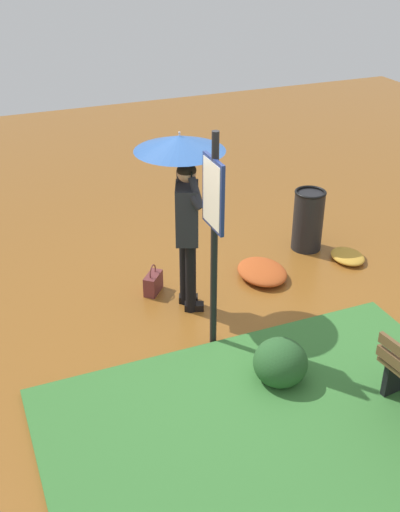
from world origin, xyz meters
TOP-DOWN VIEW (x-y plane):
  - ground_plane at (0.00, 0.00)m, footprint 18.00×18.00m
  - person_with_umbrella at (0.32, 0.26)m, footprint 0.96×0.96m
  - info_sign_post at (-0.50, 0.26)m, footprint 0.44×0.07m
  - handbag at (0.68, 0.52)m, footprint 0.32×0.30m
  - trash_bin at (0.97, -1.75)m, footprint 0.42×0.42m
  - shrub_cluster at (-1.30, -0.10)m, footprint 0.58×0.52m
  - leaf_pile_near_person at (0.50, -0.84)m, footprint 0.73×0.58m
  - leaf_pile_by_bench at (0.46, -2.08)m, footprint 0.51×0.41m

SIDE VIEW (x-z plane):
  - ground_plane at x=0.00m, z-range 0.00..0.00m
  - leaf_pile_by_bench at x=0.46m, z-range 0.00..0.11m
  - leaf_pile_near_person at x=0.50m, z-range 0.00..0.16m
  - handbag at x=0.68m, z-range -0.06..0.31m
  - shrub_cluster at x=-1.30m, z-range -0.02..0.46m
  - trash_bin at x=0.97m, z-range 0.00..0.84m
  - info_sign_post at x=-0.50m, z-range 0.29..2.59m
  - person_with_umbrella at x=0.32m, z-range 0.53..2.57m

